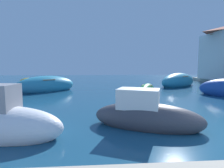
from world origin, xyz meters
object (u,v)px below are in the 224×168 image
moored_boat_0 (178,81)px  moored_boat_1 (46,86)px  moored_boat_4 (147,89)px  moored_boat_7 (30,83)px  moored_boat_3 (3,123)px  moored_boat_5 (146,116)px

moored_boat_0 → moored_boat_1: (-13.55, -3.13, -0.03)m
moored_boat_4 → moored_boat_7: bearing=93.5°
moored_boat_3 → moored_boat_5: (4.67, 0.65, -0.04)m
moored_boat_4 → moored_boat_5: (-2.45, -8.79, 0.17)m
moored_boat_0 → moored_boat_7: bearing=135.6°
moored_boat_1 → moored_boat_5: moored_boat_5 is taller
moored_boat_3 → moored_boat_4: 11.83m
moored_boat_0 → moored_boat_3: bearing=-170.3°
moored_boat_0 → moored_boat_7: size_ratio=1.62×
moored_boat_1 → moored_boat_4: 8.92m
moored_boat_3 → moored_boat_1: bearing=108.3°
moored_boat_5 → moored_boat_7: (-9.62, 14.38, -0.10)m
moored_boat_3 → moored_boat_5: size_ratio=0.94×
moored_boat_4 → moored_boat_7: 13.30m
moored_boat_4 → moored_boat_1: bearing=112.5°
moored_boat_3 → moored_boat_4: moored_boat_3 is taller
moored_boat_7 → moored_boat_1: bearing=-19.5°
moored_boat_1 → moored_boat_7: moored_boat_1 is taller
moored_boat_1 → moored_boat_3: (1.75, -10.35, -0.03)m
moored_boat_7 → moored_boat_4: bearing=11.3°
moored_boat_5 → moored_boat_1: bearing=145.8°
moored_boat_0 → moored_boat_7: moored_boat_0 is taller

